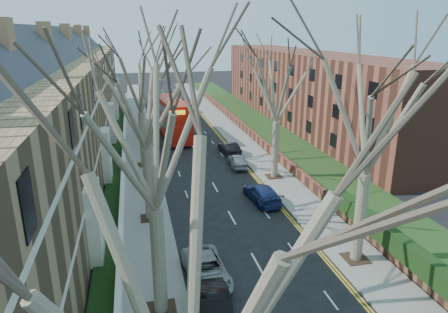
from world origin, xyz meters
TOP-DOWN VIEW (x-y plane):
  - pavement_left at (-6.00, 39.00)m, footprint 3.00×102.00m
  - pavement_right at (6.00, 39.00)m, footprint 3.00×102.00m
  - terrace_left at (-13.65, 31.00)m, footprint 9.70×78.00m
  - flats_right at (17.46, 43.00)m, footprint 13.97×54.00m
  - front_wall_left at (-7.65, 31.00)m, footprint 0.30×78.00m
  - grass_verge_right at (10.50, 39.00)m, footprint 6.00×102.00m
  - tree_left_near at (-5.70, -4.00)m, footprint 9.80×9.80m
  - tree_left_mid at (-5.70, 6.00)m, footprint 10.50×10.50m
  - tree_left_far at (-5.70, 16.00)m, footprint 10.15×10.15m
  - tree_left_dist at (-5.70, 28.00)m, footprint 10.50×10.50m
  - tree_right_mid at (5.70, 8.00)m, footprint 10.50×10.50m
  - tree_right_far at (5.70, 22.00)m, footprint 10.15×10.15m
  - double_decker_bus at (-1.76, 38.30)m, footprint 3.58×11.31m
  - car_left_mid at (-3.42, 4.55)m, footprint 1.73×4.47m
  - car_left_far at (-3.14, 8.09)m, footprint 2.36×4.68m
  - car_right_near at (3.00, 17.26)m, footprint 2.22×4.73m
  - car_right_mid at (3.21, 25.67)m, footprint 1.75×3.90m
  - car_right_far at (3.41, 29.84)m, footprint 1.81×4.20m

SIDE VIEW (x-z plane):
  - pavement_left at x=-6.00m, z-range 0.00..0.12m
  - pavement_right at x=6.00m, z-range 0.00..0.12m
  - grass_verge_right at x=10.50m, z-range 0.12..0.18m
  - front_wall_left at x=-7.65m, z-range 0.12..1.12m
  - car_left_far at x=-3.14m, z-range 0.00..1.27m
  - car_right_mid at x=3.21m, z-range 0.00..1.30m
  - car_right_near at x=3.00m, z-range 0.00..1.33m
  - car_right_far at x=3.41m, z-range 0.00..1.34m
  - car_left_mid at x=-3.42m, z-range 0.00..1.45m
  - double_decker_bus at x=-1.76m, z-range -0.04..4.61m
  - flats_right at x=17.46m, z-range -0.02..9.98m
  - terrace_left at x=-13.65m, z-range -1.27..12.33m
  - tree_left_near at x=-5.70m, z-range 2.06..15.79m
  - tree_left_far at x=-5.70m, z-range 2.13..16.35m
  - tree_right_far at x=5.70m, z-range 2.13..16.35m
  - tree_left_mid at x=-5.70m, z-range 2.20..16.91m
  - tree_right_mid at x=5.70m, z-range 2.20..16.91m
  - tree_left_dist at x=-5.70m, z-range 2.20..16.91m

